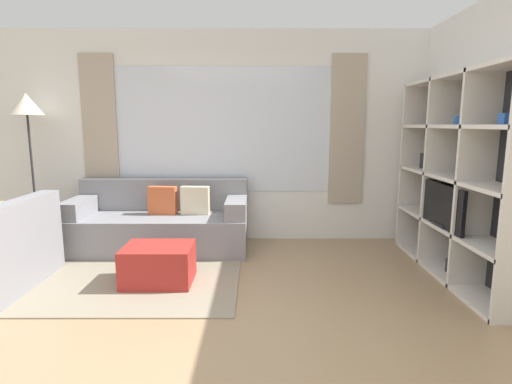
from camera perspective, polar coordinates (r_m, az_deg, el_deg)
The scene contains 8 objects.
ground_plane at distance 2.90m, azimuth -9.21°, elevation -22.17°, with size 16.00×16.00×0.00m, color #9E7F5B.
wall_back at distance 5.26m, azimuth -4.87°, elevation 7.79°, with size 6.37×0.11×2.70m.
wall_right at distance 4.41m, azimuth 29.84°, elevation 6.13°, with size 0.07×3.98×2.70m, color white.
area_rug at distance 4.45m, azimuth -22.39°, elevation -11.05°, with size 2.94×1.81×0.01m, color gray.
shelving_unit at distance 4.43m, azimuth 26.82°, elevation 1.72°, with size 0.37×2.13×2.00m.
couch_main at distance 5.06m, azimuth -13.71°, elevation -4.47°, with size 2.12×0.87×0.84m.
ottoman at distance 4.02m, azimuth -14.00°, elevation -10.05°, with size 0.65×0.50×0.38m.
floor_lamp at distance 5.66m, azimuth -30.18°, elevation 9.83°, with size 0.39×0.39×1.90m.
Camera 1 is at (0.42, -2.43, 1.52)m, focal length 28.00 mm.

